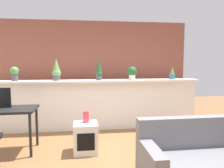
% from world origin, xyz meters
% --- Properties ---
extents(divider_wall, '(4.57, 0.16, 1.08)m').
position_xyz_m(divider_wall, '(0.00, 2.00, 0.54)').
color(divider_wall, white).
rests_on(divider_wall, ground).
extents(plant_shelf, '(4.57, 0.38, 0.04)m').
position_xyz_m(plant_shelf, '(0.00, 1.96, 1.10)').
color(plant_shelf, white).
rests_on(plant_shelf, divider_wall).
extents(brick_wall_behind, '(4.57, 0.10, 2.50)m').
position_xyz_m(brick_wall_behind, '(0.00, 2.60, 1.25)').
color(brick_wall_behind, brown).
rests_on(brick_wall_behind, ground).
extents(potted_plant_0, '(0.18, 0.18, 0.30)m').
position_xyz_m(potted_plant_0, '(-1.71, 1.94, 1.29)').
color(potted_plant_0, '#4C4C51').
rests_on(potted_plant_0, plant_shelf).
extents(potted_plant_1, '(0.19, 0.19, 0.48)m').
position_xyz_m(potted_plant_1, '(-0.87, 1.95, 1.34)').
color(potted_plant_1, '#4C4C51').
rests_on(potted_plant_1, plant_shelf).
extents(potted_plant_2, '(0.15, 0.15, 0.49)m').
position_xyz_m(potted_plant_2, '(0.04, 1.93, 1.34)').
color(potted_plant_2, '#4C4C51').
rests_on(potted_plant_2, plant_shelf).
extents(potted_plant_3, '(0.21, 0.21, 0.29)m').
position_xyz_m(potted_plant_3, '(0.79, 1.96, 1.28)').
color(potted_plant_3, silver).
rests_on(potted_plant_3, plant_shelf).
extents(potted_plant_4, '(0.13, 0.13, 0.29)m').
position_xyz_m(potted_plant_4, '(1.73, 1.94, 1.25)').
color(potted_plant_4, '#386B84').
rests_on(potted_plant_4, plant_shelf).
extents(desk, '(1.10, 0.60, 0.75)m').
position_xyz_m(desk, '(-1.65, 0.94, 0.67)').
color(desk, black).
rests_on(desk, ground).
extents(side_cube_shelf, '(0.40, 0.41, 0.50)m').
position_xyz_m(side_cube_shelf, '(-0.28, 0.76, 0.25)').
color(side_cube_shelf, silver).
rests_on(side_cube_shelf, ground).
extents(vase_on_shelf, '(0.10, 0.10, 0.19)m').
position_xyz_m(vase_on_shelf, '(-0.27, 0.82, 0.60)').
color(vase_on_shelf, '#CC3D47').
rests_on(vase_on_shelf, side_cube_shelf).
extents(couch, '(1.56, 0.76, 0.80)m').
position_xyz_m(couch, '(1.15, -0.42, 0.28)').
color(couch, slate).
rests_on(couch, ground).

